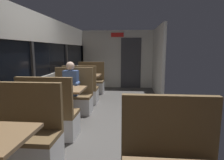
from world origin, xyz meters
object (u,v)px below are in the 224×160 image
Objects in this scene: bench_near_window_facing_entry at (24,141)px; bench_mid_window_facing_entry at (73,99)px; bench_far_window_facing_entry at (91,84)px; dining_table_mid_window at (63,93)px; bench_mid_window_facing_end at (50,119)px; dining_table_far_window at (86,78)px; seated_passenger at (72,91)px; bench_far_window_facing_end at (81,92)px.

bench_near_window_facing_entry is 1.00× the size of bench_mid_window_facing_entry.
dining_table_mid_window is at bearing -90.00° from bench_far_window_facing_entry.
bench_far_window_facing_entry is (0.00, 2.24, 0.00)m from bench_mid_window_facing_entry.
dining_table_mid_window is at bearing 90.00° from bench_mid_window_facing_end.
bench_mid_window_facing_entry is at bearing -90.00° from dining_table_far_window.
dining_table_far_window is 0.82× the size of bench_far_window_facing_entry.
seated_passenger is (0.00, -2.31, 0.21)m from bench_far_window_facing_entry.
bench_near_window_facing_entry is 0.84m from bench_mid_window_facing_end.
bench_near_window_facing_entry is 1.57m from dining_table_mid_window.
bench_far_window_facing_end is 0.87× the size of seated_passenger.
bench_mid_window_facing_end and bench_far_window_facing_entry have the same top height.
seated_passenger is (0.00, -0.07, 0.21)m from bench_mid_window_facing_entry.
bench_far_window_facing_entry is (0.00, 1.40, 0.00)m from bench_far_window_facing_end.
bench_far_window_facing_end is at bearing 90.00° from bench_near_window_facing_entry.
dining_table_mid_window is 0.82× the size of bench_far_window_facing_end.
bench_near_window_facing_entry and bench_mid_window_facing_end have the same top height.
bench_mid_window_facing_end is 1.00× the size of bench_far_window_facing_entry.
bench_far_window_facing_end is 1.00× the size of bench_far_window_facing_entry.
dining_table_mid_window is 0.82× the size of bench_mid_window_facing_entry.
dining_table_mid_window is 0.64m from seated_passenger.
bench_near_window_facing_entry is at bearing -90.00° from dining_table_far_window.
bench_far_window_facing_entry is (0.00, 0.70, -0.31)m from dining_table_far_window.
bench_near_window_facing_entry and bench_far_window_facing_entry have the same top height.
dining_table_far_window is 1.62m from seated_passenger.
bench_far_window_facing_entry is at bearing 90.00° from dining_table_mid_window.
bench_mid_window_facing_entry is 0.84m from bench_far_window_facing_end.
bench_mid_window_facing_entry is at bearing 90.00° from seated_passenger.
dining_table_mid_window is at bearing -90.00° from dining_table_far_window.
seated_passenger reaches higher than bench_mid_window_facing_entry.
bench_near_window_facing_entry is at bearing -90.00° from bench_far_window_facing_end.
bench_far_window_facing_entry reaches higher than dining_table_far_window.
dining_table_far_window is at bearing 90.00° from bench_mid_window_facing_end.
seated_passenger is (0.00, -0.92, 0.21)m from bench_far_window_facing_end.
bench_far_window_facing_end is at bearing -90.00° from dining_table_far_window.
bench_mid_window_facing_entry is at bearing -90.00° from bench_far_window_facing_entry.
bench_mid_window_facing_entry is at bearing 90.00° from bench_mid_window_facing_end.
bench_mid_window_facing_entry is 1.57m from dining_table_far_window.
seated_passenger is (0.00, 0.63, -0.10)m from dining_table_mid_window.
bench_far_window_facing_entry is (0.00, 3.64, 0.00)m from bench_mid_window_facing_end.
dining_table_far_window is at bearing 90.00° from bench_far_window_facing_end.
dining_table_far_window is at bearing -90.00° from bench_far_window_facing_entry.
dining_table_far_window is at bearing 90.00° from bench_near_window_facing_entry.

